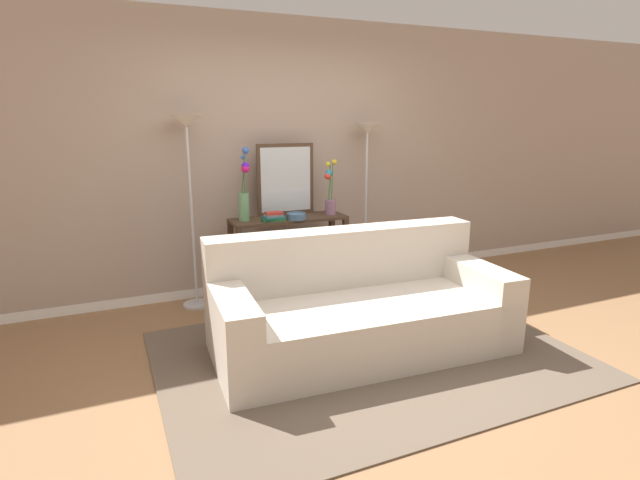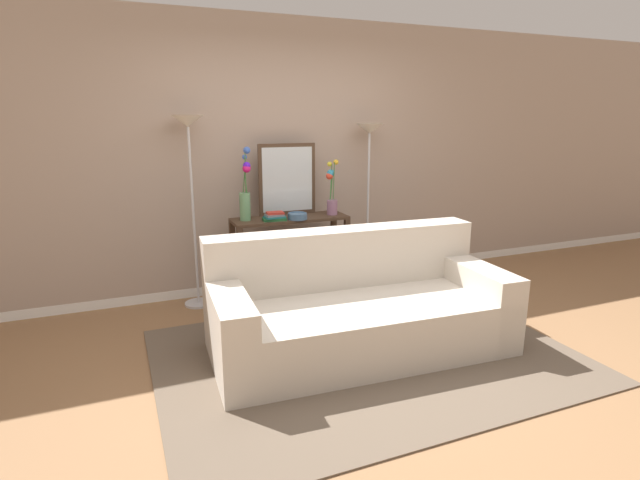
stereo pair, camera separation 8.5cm
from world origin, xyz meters
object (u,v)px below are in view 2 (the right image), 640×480
(floor_lamp_left, at_px, (190,158))
(book_row_under_console, at_px, (259,295))
(couch, at_px, (357,310))
(book_stack, at_px, (275,217))
(vase_tall_flowers, at_px, (245,193))
(floor_lamp_right, at_px, (369,159))
(fruit_bowl, at_px, (297,216))
(wall_mirror, at_px, (287,179))
(console_table, at_px, (290,243))
(vase_short_flowers, at_px, (332,193))

(floor_lamp_left, distance_m, book_row_under_console, 1.44)
(couch, bearing_deg, book_stack, 103.50)
(couch, relative_size, vase_tall_flowers, 3.35)
(book_stack, height_order, book_row_under_console, book_stack)
(floor_lamp_left, bearing_deg, floor_lamp_right, 0.00)
(floor_lamp_right, bearing_deg, fruit_bowl, -164.33)
(book_stack, bearing_deg, book_row_under_console, 147.09)
(fruit_bowl, bearing_deg, wall_mirror, 90.69)
(console_table, bearing_deg, fruit_bowl, -73.16)
(book_stack, bearing_deg, couch, -76.50)
(vase_short_flowers, height_order, fruit_bowl, vase_short_flowers)
(console_table, height_order, floor_lamp_left, floor_lamp_left)
(vase_short_flowers, bearing_deg, floor_lamp_left, 173.52)
(floor_lamp_left, relative_size, fruit_bowl, 9.57)
(vase_tall_flowers, bearing_deg, console_table, -2.35)
(couch, bearing_deg, wall_mirror, 92.68)
(fruit_bowl, height_order, book_stack, book_stack)
(console_table, distance_m, floor_lamp_right, 1.20)
(book_row_under_console, bearing_deg, wall_mirror, 22.89)
(vase_tall_flowers, bearing_deg, book_row_under_console, -10.63)
(floor_lamp_right, bearing_deg, wall_mirror, 178.61)
(console_table, height_order, vase_short_flowers, vase_short_flowers)
(floor_lamp_left, height_order, vase_short_flowers, floor_lamp_left)
(floor_lamp_left, bearing_deg, book_row_under_console, -13.26)
(vase_tall_flowers, height_order, book_row_under_console, vase_tall_flowers)
(couch, relative_size, vase_short_flowers, 4.21)
(fruit_bowl, bearing_deg, vase_short_flowers, 13.73)
(floor_lamp_left, relative_size, vase_short_flowers, 3.27)
(floor_lamp_left, height_order, wall_mirror, floor_lamp_left)
(floor_lamp_right, bearing_deg, vase_short_flowers, -162.78)
(book_stack, bearing_deg, vase_short_flowers, 7.16)
(book_row_under_console, bearing_deg, couch, -71.30)
(wall_mirror, bearing_deg, book_stack, -130.87)
(book_stack, bearing_deg, wall_mirror, 49.13)
(book_stack, xyz_separation_m, book_row_under_console, (-0.15, 0.10, -0.78))
(book_stack, distance_m, book_row_under_console, 0.80)
(floor_lamp_left, distance_m, fruit_bowl, 1.10)
(couch, relative_size, floor_lamp_left, 1.29)
(wall_mirror, height_order, book_stack, wall_mirror)
(fruit_bowl, distance_m, book_row_under_console, 0.87)
(floor_lamp_right, height_order, vase_tall_flowers, floor_lamp_right)
(couch, height_order, vase_tall_flowers, vase_tall_flowers)
(floor_lamp_left, height_order, fruit_bowl, floor_lamp_left)
(wall_mirror, bearing_deg, vase_short_flowers, -23.26)
(book_stack, bearing_deg, vase_tall_flowers, 154.83)
(floor_lamp_left, xyz_separation_m, book_row_under_console, (0.56, -0.13, -1.32))
(console_table, bearing_deg, wall_mirror, 78.35)
(console_table, xyz_separation_m, book_row_under_console, (-0.33, 0.00, -0.49))
(couch, height_order, floor_lamp_left, floor_lamp_left)
(floor_lamp_right, relative_size, vase_tall_flowers, 2.49)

